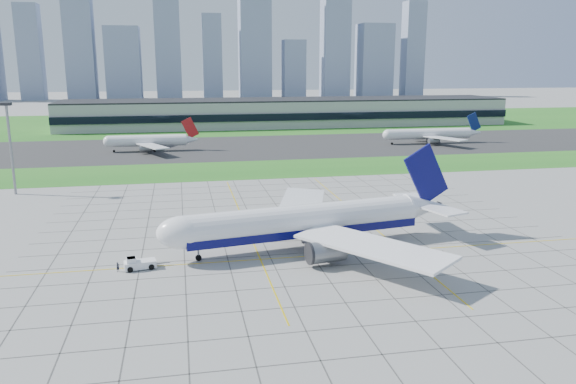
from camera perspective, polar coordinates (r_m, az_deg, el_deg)
name	(u,v)px	position (r m, az deg, el deg)	size (l,w,h in m)	color
ground	(310,253)	(109.71, 2.23, -6.18)	(1400.00, 1400.00, 0.00)	gray
grass_median	(251,170)	(195.71, -3.79, 2.29)	(700.00, 35.00, 0.04)	#20601B
asphalt_taxiway	(235,147)	(249.66, -5.40, 4.56)	(700.00, 75.00, 0.04)	#383838
grass_far	(218,123)	(358.52, -7.16, 7.02)	(700.00, 145.00, 0.04)	#20601B
apron_markings	(300,236)	(120.07, 1.22, -4.47)	(120.00, 130.00, 0.03)	#474744
terminal	(287,112)	(338.08, -0.05, 8.11)	(260.00, 43.00, 15.80)	#B7B7B2
light_mast	(10,137)	(173.32, -26.44, 5.02)	(2.50, 2.50, 25.60)	gray
city_skyline	(190,42)	(621.56, -9.91, 14.80)	(523.00, 32.40, 160.00)	#818FAA
airliner	(306,222)	(110.95, 1.83, -3.05)	(61.91, 62.23, 19.60)	white
pushback_tug	(138,264)	(104.44, -14.96, -7.04)	(8.19, 3.58, 2.25)	white
crew_near	(118,267)	(104.11, -16.89, -7.31)	(0.63, 0.41, 1.72)	black
crew_far	(443,255)	(109.81, 15.43, -6.18)	(0.79, 0.61, 1.62)	#29261B
distant_jet_1	(149,141)	(243.72, -13.89, 5.10)	(37.14, 42.66, 14.08)	white
distant_jet_2	(430,134)	(268.59, 14.23, 5.76)	(46.00, 42.66, 14.08)	white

